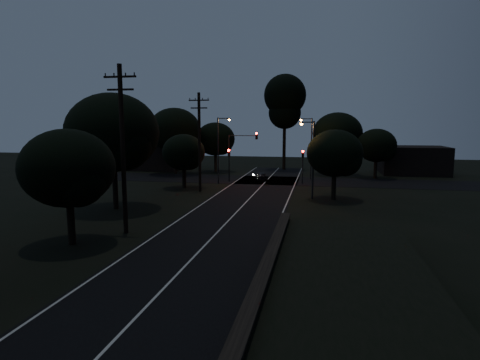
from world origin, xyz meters
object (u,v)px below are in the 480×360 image
at_px(utility_pole_far, 199,141).
at_px(signal_mast, 242,147).
at_px(streetlight_c, 312,154).
at_px(signal_right, 303,160).
at_px(streetlight_a, 220,146).
at_px(streetlight_b, 310,144).
at_px(utility_pole_mid, 123,147).
at_px(car, 261,176).
at_px(signal_left, 229,159).
at_px(tall_pine, 285,101).

distance_m(utility_pole_far, signal_mast, 8.64).
distance_m(utility_pole_far, streetlight_c, 12.05).
height_order(signal_right, streetlight_a, streetlight_a).
height_order(streetlight_b, streetlight_c, streetlight_b).
distance_m(utility_pole_mid, streetlight_b, 31.15).
distance_m(streetlight_b, car, 7.70).
relative_size(utility_pole_mid, utility_pole_far, 1.05).
bearing_deg(utility_pole_mid, streetlight_b, 68.70).
bearing_deg(streetlight_b, streetlight_c, -87.86).
bearing_deg(streetlight_b, streetlight_a, -150.52).
distance_m(utility_pole_far, signal_left, 8.53).
distance_m(utility_pole_far, signal_right, 13.53).
distance_m(utility_pole_mid, signal_mast, 25.22).
bearing_deg(signal_right, utility_pole_mid, -112.99).
bearing_deg(signal_mast, car, 40.02).
relative_size(tall_pine, signal_right, 3.66).
bearing_deg(signal_mast, streetlight_a, -140.23).
bearing_deg(streetlight_c, streetlight_b, 92.14).
height_order(utility_pole_mid, streetlight_b, utility_pole_mid).
height_order(tall_pine, streetlight_c, tall_pine).
relative_size(utility_pole_mid, streetlight_a, 1.38).
height_order(utility_pole_mid, streetlight_a, utility_pole_mid).
bearing_deg(utility_pole_mid, tall_pine, 80.07).
height_order(signal_right, car, signal_right).
bearing_deg(car, streetlight_b, 177.04).
distance_m(signal_left, car, 4.76).
bearing_deg(utility_pole_far, signal_mast, 68.89).
relative_size(signal_left, streetlight_b, 0.51).
relative_size(signal_right, car, 1.28).
distance_m(streetlight_c, car, 14.03).
height_order(streetlight_c, car, streetlight_c).
relative_size(tall_pine, signal_left, 3.66).
relative_size(utility_pole_mid, car, 3.45).
height_order(tall_pine, streetlight_a, tall_pine).
xyz_separation_m(streetlight_a, streetlight_c, (11.14, -8.00, -0.29)).
xyz_separation_m(tall_pine, streetlight_c, (4.83, -25.00, -6.46)).
distance_m(signal_left, signal_mast, 2.26).
bearing_deg(utility_pole_mid, signal_right, 67.01).
xyz_separation_m(signal_right, streetlight_b, (0.71, 4.01, 1.80)).
bearing_deg(streetlight_a, utility_pole_far, -96.59).
xyz_separation_m(signal_left, streetlight_b, (9.91, 4.01, 1.80)).
distance_m(signal_right, signal_mast, 7.66).
distance_m(signal_left, signal_right, 9.20).
xyz_separation_m(signal_left, streetlight_a, (-0.71, -1.99, 1.80)).
distance_m(tall_pine, streetlight_b, 13.33).
bearing_deg(car, streetlight_c, 96.38).
height_order(streetlight_a, car, streetlight_a).
xyz_separation_m(utility_pole_far, streetlight_a, (0.69, 6.00, -0.85)).
height_order(utility_pole_far, car, utility_pole_far).
bearing_deg(streetlight_a, signal_right, 11.34).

